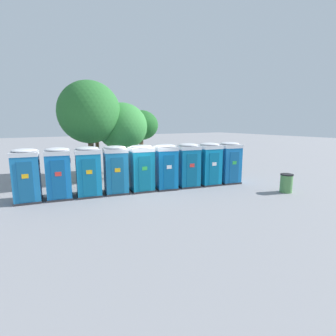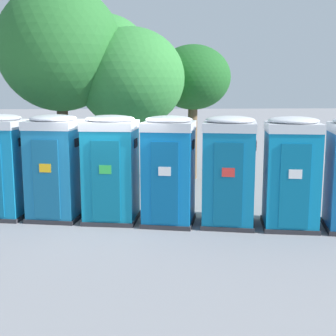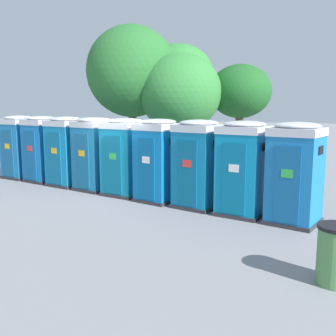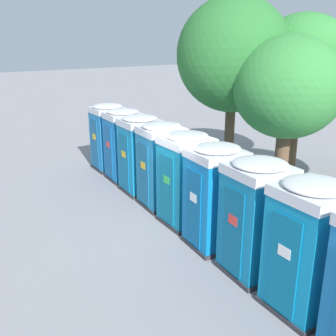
# 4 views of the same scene
# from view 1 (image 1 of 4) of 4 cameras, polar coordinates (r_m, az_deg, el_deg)

# --- Properties ---
(ground_plane) EXTENTS (120.00, 120.00, 0.00)m
(ground_plane) POSITION_cam_1_polar(r_m,az_deg,el_deg) (14.68, -5.80, -4.86)
(ground_plane) COLOR gray
(portapotty_0) EXTENTS (1.35, 1.36, 2.54)m
(portapotty_0) POSITION_cam_1_polar(r_m,az_deg,el_deg) (13.96, -28.43, -1.41)
(portapotty_0) COLOR #2D2D33
(portapotty_0) RESTS_ON ground
(portapotty_1) EXTENTS (1.37, 1.39, 2.54)m
(portapotty_1) POSITION_cam_1_polar(r_m,az_deg,el_deg) (13.86, -22.72, -1.05)
(portapotty_1) COLOR #2D2D33
(portapotty_1) RESTS_ON ground
(portapotty_2) EXTENTS (1.40, 1.39, 2.54)m
(portapotty_2) POSITION_cam_1_polar(r_m,az_deg,el_deg) (13.87, -16.97, -0.70)
(portapotty_2) COLOR #2D2D33
(portapotty_2) RESTS_ON ground
(portapotty_3) EXTENTS (1.41, 1.41, 2.54)m
(portapotty_3) POSITION_cam_1_polar(r_m,az_deg,el_deg) (14.04, -11.30, -0.32)
(portapotty_3) COLOR #2D2D33
(portapotty_3) RESTS_ON ground
(portapotty_4) EXTENTS (1.40, 1.37, 2.54)m
(portapotty_4) POSITION_cam_1_polar(r_m,az_deg,el_deg) (14.32, -5.80, 0.02)
(portapotty_4) COLOR #2D2D33
(portapotty_4) RESTS_ON ground
(portapotty_5) EXTENTS (1.39, 1.42, 2.54)m
(portapotty_5) POSITION_cam_1_polar(r_m,az_deg,el_deg) (14.69, -0.50, 0.32)
(portapotty_5) COLOR #2D2D33
(portapotty_5) RESTS_ON ground
(portapotty_6) EXTENTS (1.43, 1.42, 2.54)m
(portapotty_6) POSITION_cam_1_polar(r_m,az_deg,el_deg) (15.26, 4.35, 0.66)
(portapotty_6) COLOR #2D2D33
(portapotty_6) RESTS_ON ground
(portapotty_7) EXTENTS (1.39, 1.38, 2.54)m
(portapotty_7) POSITION_cam_1_polar(r_m,az_deg,el_deg) (15.89, 8.93, 0.93)
(portapotty_7) COLOR #2D2D33
(portapotty_7) RESTS_ON ground
(portapotty_8) EXTENTS (1.42, 1.41, 2.54)m
(portapotty_8) POSITION_cam_1_polar(r_m,az_deg,el_deg) (16.61, 13.13, 1.18)
(portapotty_8) COLOR #2D2D33
(portapotty_8) RESTS_ON ground
(street_tree_0) EXTENTS (2.57, 2.57, 4.62)m
(street_tree_0) POSITION_cam_1_polar(r_m,az_deg,el_deg) (19.88, -5.92, 9.14)
(street_tree_0) COLOR brown
(street_tree_0) RESTS_ON ground
(street_tree_1) EXTENTS (3.27, 3.27, 5.72)m
(street_tree_1) POSITION_cam_1_polar(r_m,az_deg,el_deg) (19.51, -15.44, 11.21)
(street_tree_1) COLOR brown
(street_tree_1) RESTS_ON ground
(street_tree_2) EXTENTS (3.32, 3.32, 5.00)m
(street_tree_2) POSITION_cam_1_polar(r_m,az_deg,el_deg) (17.70, -10.00, 8.79)
(street_tree_2) COLOR brown
(street_tree_2) RESTS_ON ground
(street_tree_3) EXTENTS (3.75, 3.75, 6.22)m
(street_tree_3) POSITION_cam_1_polar(r_m,az_deg,el_deg) (16.93, -16.76, 11.49)
(street_tree_3) COLOR brown
(street_tree_3) RESTS_ON ground
(trash_can) EXTENTS (0.67, 0.67, 1.00)m
(trash_can) POSITION_cam_1_polar(r_m,az_deg,el_deg) (15.49, 24.35, -3.00)
(trash_can) COLOR #518C4C
(trash_can) RESTS_ON ground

